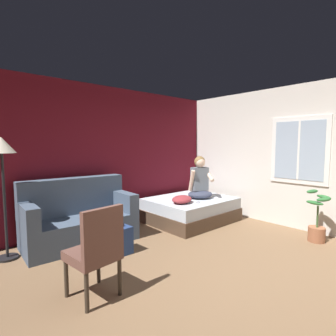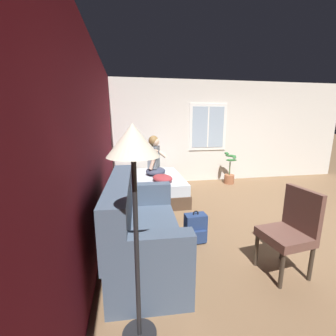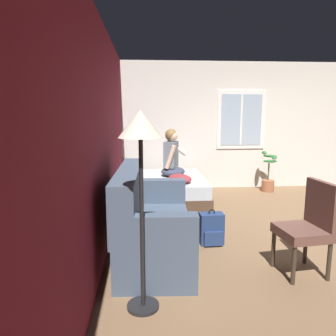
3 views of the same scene
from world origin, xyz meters
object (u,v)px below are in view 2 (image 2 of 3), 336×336
Objects in this scene: couch at (140,231)px; person_seated at (155,159)px; backpack at (196,228)px; throw_pillow at (162,178)px; cell_phone at (170,178)px; floor_lamp at (134,164)px; bed at (151,187)px; potted_plant at (230,173)px; side_chair at (291,229)px.

person_seated is at bearing -11.42° from couch.
backpack is at bearing -69.20° from couch.
couch reaches higher than throw_pillow.
cell_phone reaches higher than backpack.
backpack is at bearing -171.21° from person_seated.
throw_pillow is at bearing -17.47° from couch.
person_seated reaches higher than cell_phone.
floor_lamp is at bearing 146.40° from backpack.
person_seated is at bearing -36.39° from bed.
cell_phone is (-0.36, -0.27, -0.35)m from person_seated.
bed is at bearing 143.61° from person_seated.
couch is 1.45m from floor_lamp.
potted_plant is at bearing -41.16° from couch.
person_seated is 1.82× the size of throw_pillow.
potted_plant is (0.90, -1.81, -0.18)m from cell_phone.
side_chair is 2.54m from throw_pillow.
cell_phone is 0.08× the size of floor_lamp.
person_seated is 1.03× the size of potted_plant.
side_chair is 3.57m from potted_plant.
side_chair is 1.15× the size of potted_plant.
side_chair is 1.22m from backpack.
person_seated reaches higher than side_chair.
backpack is 0.54× the size of potted_plant.
couch is at bearing 110.80° from backpack.
throw_pillow is (1.79, -0.56, 0.16)m from couch.
bed is at bearing 23.92° from throw_pillow.
person_seated is 1.91× the size of backpack.
couch is 2.17m from cell_phone.
cell_phone is at bearing -142.51° from person_seated.
backpack is (0.82, 0.84, -0.34)m from side_chair.
backpack is (-2.09, -0.32, -0.64)m from person_seated.
floor_lamp is (-3.40, 0.55, 0.59)m from person_seated.
bed is 1.00× the size of floor_lamp.
couch reaches higher than cell_phone.
couch is at bearing 168.58° from person_seated.
couch is 3.62× the size of throw_pillow.
side_chair is at bearing 165.00° from potted_plant.
person_seated is 2.22m from potted_plant.
couch is 2.48m from person_seated.
person_seated is (2.90, 1.16, 0.30)m from side_chair.
person_seated is (2.39, -0.48, 0.44)m from couch.
potted_plant is at bearing -15.00° from side_chair.
couch is (-2.23, 0.37, 0.16)m from bed.
cell_phone is at bearing 19.15° from side_chair.
side_chair is 0.58× the size of floor_lamp.
potted_plant is at bearing -60.26° from throw_pillow.
throw_pillow is 2.32m from potted_plant.
side_chair reaches higher than cell_phone.
potted_plant reaches higher than bed.
bed is at bearing 12.82° from backpack.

